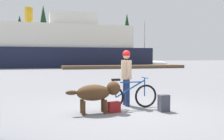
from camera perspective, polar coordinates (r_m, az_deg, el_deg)
ground_plane at (r=7.07m, az=2.74°, el=-9.07°), size 160.00×160.00×0.00m
bicycle at (r=7.16m, az=3.91°, el=-5.91°), size 1.69×0.44×0.89m
person_cyclist at (r=7.51m, az=3.32°, el=-0.59°), size 0.32×0.53×1.68m
dog at (r=6.54m, az=-3.44°, el=-5.19°), size 1.45×0.50×0.83m
backpack at (r=6.92m, az=11.82°, el=-7.46°), size 0.29×0.21×0.46m
handbag_pannier at (r=6.69m, az=0.48°, el=-8.52°), size 0.34×0.23×0.29m
dock_pier at (r=31.96m, az=2.77°, el=0.76°), size 15.81×2.92×0.40m
ferry_boat at (r=36.84m, az=-13.06°, el=5.20°), size 27.80×7.17×8.35m
sailboat_moored at (r=38.18m, az=7.44°, el=1.54°), size 7.77×2.18×7.08m
pine_tree_center at (r=51.27m, az=-15.48°, el=8.93°), size 3.37×3.37×11.65m
pine_tree_far_right at (r=55.71m, az=3.45°, el=8.29°), size 3.13×3.13×11.08m
pine_tree_mid_back at (r=60.08m, az=-20.44°, el=7.86°), size 3.79×3.79×10.76m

